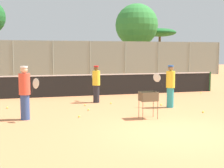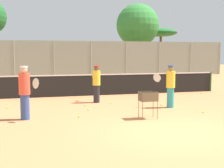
# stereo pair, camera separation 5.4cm
# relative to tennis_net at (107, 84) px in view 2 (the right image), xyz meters

# --- Properties ---
(ground_plane) EXTENTS (80.00, 80.00, 0.00)m
(ground_plane) POSITION_rel_tennis_net_xyz_m (0.00, -7.63, -0.56)
(ground_plane) COLOR #D37F4C
(tennis_net) EXTENTS (11.98, 0.10, 1.07)m
(tennis_net) POSITION_rel_tennis_net_xyz_m (0.00, 0.00, 0.00)
(tennis_net) COLOR #26592D
(tennis_net) RESTS_ON ground_plane
(back_fence) EXTENTS (29.17, 0.08, 3.13)m
(back_fence) POSITION_rel_tennis_net_xyz_m (0.00, 11.81, 1.01)
(back_fence) COLOR gray
(back_fence) RESTS_ON ground_plane
(tree_1) EXTENTS (4.35, 4.35, 7.07)m
(tree_1) POSITION_rel_tennis_net_xyz_m (7.18, 15.27, 4.32)
(tree_1) COLOR brown
(tree_1) RESTS_ON ground_plane
(tree_2) EXTENTS (3.65, 3.65, 4.80)m
(tree_2) POSITION_rel_tennis_net_xyz_m (10.69, 17.37, 3.74)
(tree_2) COLOR brown
(tree_2) RESTS_ON ground_plane
(player_white_outfit) EXTENTS (0.84, 0.47, 1.65)m
(player_white_outfit) POSITION_rel_tennis_net_xyz_m (1.51, -4.09, 0.30)
(player_white_outfit) COLOR teal
(player_white_outfit) RESTS_ON ground_plane
(player_red_cap) EXTENTS (0.33, 0.88, 1.58)m
(player_red_cap) POSITION_rel_tennis_net_xyz_m (-1.00, -2.15, 0.27)
(player_red_cap) COLOR #26262D
(player_red_cap) RESTS_ON ground_plane
(player_yellow_shirt) EXTENTS (0.65, 0.75, 1.72)m
(player_yellow_shirt) POSITION_rel_tennis_net_xyz_m (-3.94, -4.89, 0.33)
(player_yellow_shirt) COLOR #334C8C
(player_yellow_shirt) RESTS_ON ground_plane
(ball_cart) EXTENTS (0.56, 0.41, 0.88)m
(ball_cart) POSITION_rel_tennis_net_xyz_m (-0.10, -5.78, 0.10)
(ball_cart) COLOR brown
(ball_cart) RESTS_ON ground_plane
(tennis_ball_0) EXTENTS (0.07, 0.07, 0.07)m
(tennis_ball_0) POSITION_rel_tennis_net_xyz_m (1.37, -3.59, -0.53)
(tennis_ball_0) COLOR #D1E54C
(tennis_ball_0) RESTS_ON ground_plane
(tennis_ball_1) EXTENTS (0.07, 0.07, 0.07)m
(tennis_ball_1) POSITION_rel_tennis_net_xyz_m (-1.69, -3.87, -0.53)
(tennis_ball_1) COLOR #D1E54C
(tennis_ball_1) RESTS_ON ground_plane
(tennis_ball_2) EXTENTS (0.07, 0.07, 0.07)m
(tennis_ball_2) POSITION_rel_tennis_net_xyz_m (-0.49, -2.69, -0.53)
(tennis_ball_2) COLOR #D1E54C
(tennis_ball_2) RESTS_ON ground_plane
(tennis_ball_3) EXTENTS (0.07, 0.07, 0.07)m
(tennis_ball_3) POSITION_rel_tennis_net_xyz_m (-2.22, -5.00, -0.53)
(tennis_ball_3) COLOR #D1E54C
(tennis_ball_3) RESTS_ON ground_plane
(tennis_ball_4) EXTENTS (0.07, 0.07, 0.07)m
(tennis_ball_4) POSITION_rel_tennis_net_xyz_m (4.95, -0.73, -0.53)
(tennis_ball_4) COLOR #D1E54C
(tennis_ball_4) RESTS_ON ground_plane
(tennis_ball_5) EXTENTS (0.07, 0.07, 0.07)m
(tennis_ball_5) POSITION_rel_tennis_net_xyz_m (2.17, -5.41, -0.53)
(tennis_ball_5) COLOR #D1E54C
(tennis_ball_5) RESTS_ON ground_plane
(tennis_ball_6) EXTENTS (0.07, 0.07, 0.07)m
(tennis_ball_6) POSITION_rel_tennis_net_xyz_m (-1.62, -2.82, -0.53)
(tennis_ball_6) COLOR #D1E54C
(tennis_ball_6) RESTS_ON ground_plane
(tennis_ball_7) EXTENTS (0.07, 0.07, 0.07)m
(tennis_ball_7) POSITION_rel_tennis_net_xyz_m (-4.61, -2.62, -0.53)
(tennis_ball_7) COLOR #D1E54C
(tennis_ball_7) RESTS_ON ground_plane
(parked_car) EXTENTS (4.20, 1.70, 1.60)m
(parked_car) POSITION_rel_tennis_net_xyz_m (-3.70, 15.73, 0.10)
(parked_car) COLOR white
(parked_car) RESTS_ON ground_plane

